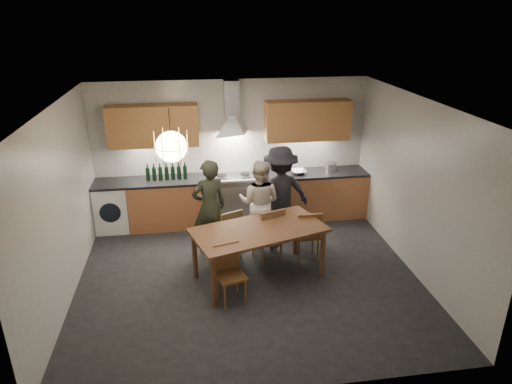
{
  "coord_description": "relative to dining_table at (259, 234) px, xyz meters",
  "views": [
    {
      "loc": [
        -0.76,
        -5.84,
        3.76
      ],
      "look_at": [
        0.18,
        0.4,
        1.2
      ],
      "focal_mm": 32.0,
      "sensor_mm": 36.0,
      "label": 1
    }
  ],
  "objects": [
    {
      "name": "person_mid",
      "position": [
        0.18,
        1.07,
        0.03
      ],
      "size": [
        0.88,
        0.8,
        1.48
      ],
      "primitive_type": "imported",
      "rotation": [
        0.0,
        0.0,
        2.74
      ],
      "color": "beige",
      "rests_on": "ground"
    },
    {
      "name": "person_right",
      "position": [
        0.56,
        1.24,
        0.11
      ],
      "size": [
        1.16,
        0.81,
        1.64
      ],
      "primitive_type": "imported",
      "rotation": [
        0.0,
        0.0,
        3.34
      ],
      "color": "black",
      "rests_on": "ground"
    },
    {
      "name": "ground",
      "position": [
        -0.16,
        0.02,
        -0.71
      ],
      "size": [
        5.0,
        5.0,
        0.0
      ],
      "primitive_type": "plane",
      "color": "black",
      "rests_on": "ground"
    },
    {
      "name": "counter_run",
      "position": [
        -0.13,
        1.97,
        -0.26
      ],
      "size": [
        5.0,
        0.62,
        0.9
      ],
      "color": "#C37A4B",
      "rests_on": "ground"
    },
    {
      "name": "stock_pot",
      "position": [
        1.67,
        1.99,
        0.27
      ],
      "size": [
        0.23,
        0.23,
        0.15
      ],
      "primitive_type": "cylinder",
      "rotation": [
        0.0,
        0.0,
        -0.1
      ],
      "color": "silver",
      "rests_on": "counter_run"
    },
    {
      "name": "room_shell",
      "position": [
        -0.16,
        0.02,
        1.0
      ],
      "size": [
        5.02,
        4.52,
        2.61
      ],
      "color": "silver",
      "rests_on": "ground"
    },
    {
      "name": "chair_front",
      "position": [
        -0.49,
        -0.48,
        -0.24
      ],
      "size": [
        0.46,
        0.46,
        0.81
      ],
      "rotation": [
        0.0,
        0.0,
        0.28
      ],
      "color": "brown",
      "rests_on": "ground"
    },
    {
      "name": "wine_bottles",
      "position": [
        -1.36,
        1.98,
        0.35
      ],
      "size": [
        0.73,
        0.07,
        0.31
      ],
      "color": "black",
      "rests_on": "counter_run"
    },
    {
      "name": "chair_back_left",
      "position": [
        -0.38,
        0.63,
        -0.23
      ],
      "size": [
        0.5,
        0.5,
        0.84
      ],
      "rotation": [
        0.0,
        0.0,
        3.57
      ],
      "color": "brown",
      "rests_on": "ground"
    },
    {
      "name": "chair_back_right",
      "position": [
        0.84,
        0.37,
        -0.22
      ],
      "size": [
        0.38,
        0.38,
        0.85
      ],
      "rotation": [
        0.0,
        0.0,
        3.14
      ],
      "color": "brown",
      "rests_on": "ground"
    },
    {
      "name": "mixing_bowl",
      "position": [
        1.05,
        1.93,
        0.23
      ],
      "size": [
        0.3,
        0.3,
        0.07
      ],
      "primitive_type": "imported",
      "rotation": [
        0.0,
        0.0,
        -0.05
      ],
      "color": "#B7B7BB",
      "rests_on": "counter_run"
    },
    {
      "name": "wall_fixtures",
      "position": [
        -0.16,
        2.09,
        1.17
      ],
      "size": [
        4.3,
        0.54,
        1.1
      ],
      "color": "tan",
      "rests_on": "ground"
    },
    {
      "name": "person_left",
      "position": [
        -0.66,
        0.9,
        0.08
      ],
      "size": [
        0.66,
        0.53,
        1.58
      ],
      "primitive_type": "imported",
      "rotation": [
        0.0,
        0.0,
        3.44
      ],
      "color": "black",
      "rests_on": "ground"
    },
    {
      "name": "pendant_lamp",
      "position": [
        -1.16,
        -0.08,
        1.39
      ],
      "size": [
        0.43,
        0.43,
        0.7
      ],
      "color": "black",
      "rests_on": "ground"
    },
    {
      "name": "range_stove",
      "position": [
        -0.16,
        1.97,
        -0.26
      ],
      "size": [
        0.9,
        0.6,
        0.92
      ],
      "color": "silver",
      "rests_on": "ground"
    },
    {
      "name": "dining_table",
      "position": [
        0.0,
        0.0,
        0.0
      ],
      "size": [
        2.09,
        1.47,
        0.8
      ],
      "rotation": [
        0.0,
        0.0,
        0.3
      ],
      "color": "brown",
      "rests_on": "ground"
    },
    {
      "name": "chair_back_mid",
      "position": [
        0.24,
        0.44,
        -0.19
      ],
      "size": [
        0.52,
        0.52,
        0.91
      ],
      "rotation": [
        0.0,
        0.0,
        3.46
      ],
      "color": "brown",
      "rests_on": "ground"
    }
  ]
}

